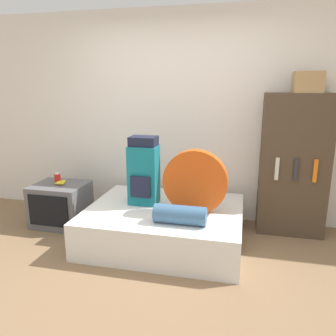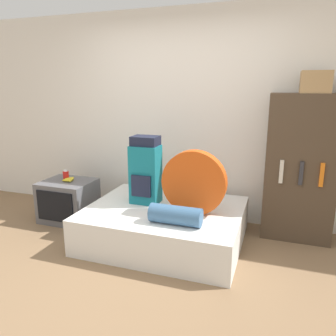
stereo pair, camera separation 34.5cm
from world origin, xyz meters
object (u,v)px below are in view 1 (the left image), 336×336
(backpack, at_px, (144,172))
(television, at_px, (61,204))
(sleeping_roll, at_px, (180,215))
(cardboard_box, at_px, (308,82))
(tent_bag, at_px, (195,182))
(bookshelf, at_px, (293,165))
(canister, at_px, (58,178))

(backpack, xyz_separation_m, television, (-1.11, 0.07, -0.50))
(sleeping_roll, height_order, television, sleeping_roll)
(cardboard_box, bearing_deg, tent_bag, -150.32)
(sleeping_roll, distance_m, bookshelf, 1.52)
(sleeping_roll, distance_m, cardboard_box, 1.96)
(backpack, distance_m, canister, 1.17)
(tent_bag, xyz_separation_m, canister, (-1.75, 0.26, -0.15))
(backpack, height_order, television, backpack)
(tent_bag, distance_m, television, 1.78)
(backpack, distance_m, television, 1.22)
(television, relative_size, cardboard_box, 2.02)
(bookshelf, bearing_deg, canister, -172.05)
(sleeping_roll, bearing_deg, cardboard_box, 38.74)
(tent_bag, relative_size, bookshelf, 0.41)
(cardboard_box, bearing_deg, canister, -172.66)
(canister, bearing_deg, sleeping_roll, -19.42)
(bookshelf, height_order, cardboard_box, cardboard_box)
(tent_bag, bearing_deg, cardboard_box, 29.68)
(tent_bag, distance_m, cardboard_box, 1.60)
(sleeping_roll, relative_size, cardboard_box, 1.63)
(backpack, bearing_deg, tent_bag, -13.49)
(sleeping_roll, xyz_separation_m, television, (-1.61, 0.54, -0.23))
(sleeping_roll, distance_m, canister, 1.76)
(backpack, bearing_deg, television, 176.48)
(sleeping_roll, bearing_deg, canister, 160.58)
(television, bearing_deg, bookshelf, 8.97)
(television, bearing_deg, backpack, -3.52)
(backpack, relative_size, tent_bag, 1.14)
(canister, xyz_separation_m, bookshelf, (2.78, 0.39, 0.23))
(television, distance_m, canister, 0.33)
(tent_bag, distance_m, bookshelf, 1.22)
(tent_bag, xyz_separation_m, television, (-1.71, 0.21, -0.47))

